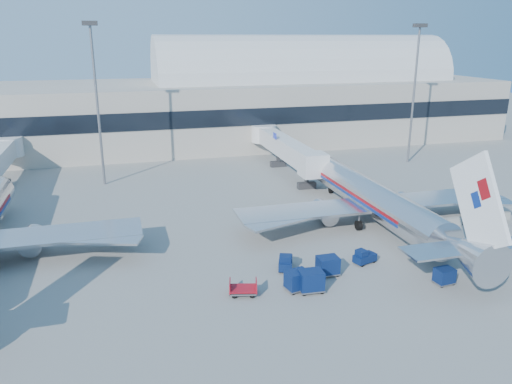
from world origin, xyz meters
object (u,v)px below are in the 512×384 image
object	(u,v)px
cart_train_c	(297,280)
cart_solo_near	(444,276)
tug_left	(285,262)
ramp_worker	(494,260)
mast_east	(416,74)
tug_lead	(364,257)
jetbridge_near	(283,146)
tug_right	(436,251)
cart_train_a	(328,265)
barrier_far	(498,216)
barrier_mid	(474,219)
barrier_near	(449,222)
mast_west	(95,81)
cart_train_b	(311,281)
cart_solo_far	(499,248)
cart_open_red	(243,290)
airliner_main	(377,200)

from	to	relation	value
cart_train_c	cart_solo_near	bearing A→B (deg)	-22.11
tug_left	ramp_worker	bearing A→B (deg)	-85.14
cart_train_c	ramp_worker	size ratio (longest dim) A/B	1.16
mast_east	tug_lead	xyz separation A→B (m)	(-26.02, -34.39, -14.14)
jetbridge_near	tug_lead	world-z (taller)	jetbridge_near
ramp_worker	cart_solo_near	bearing A→B (deg)	60.99
tug_right	ramp_worker	bearing A→B (deg)	-8.69
cart_train_a	cart_solo_near	bearing A→B (deg)	-25.59
barrier_far	tug_lead	size ratio (longest dim) A/B	1.23
barrier_mid	cart_train_c	size ratio (longest dim) A/B	1.36
mast_east	barrier_near	xyz separation A→B (m)	(-12.00, -28.00, -14.34)
mast_west	cart_train_c	world-z (taller)	mast_west
ramp_worker	mast_east	bearing A→B (deg)	-61.42
cart_train_c	mast_east	bearing A→B (deg)	36.67
cart_train_a	cart_train_b	size ratio (longest dim) A/B	0.90
tug_lead	mast_east	bearing A→B (deg)	34.58
tug_right	cart_train_a	world-z (taller)	cart_train_a
ramp_worker	cart_train_a	bearing A→B (deg)	38.18
jetbridge_near	cart_train_c	size ratio (longest dim) A/B	12.45
barrier_mid	ramp_worker	size ratio (longest dim) A/B	1.58
cart_train_a	cart_solo_far	xyz separation A→B (m)	(17.67, -0.82, -0.08)
cart_train_a	cart_train_b	xyz separation A→B (m)	(-2.58, -2.44, 0.06)
barrier_near	cart_train_c	size ratio (longest dim) A/B	1.36
barrier_mid	barrier_far	distance (m)	3.30
tug_right	cart_solo_far	size ratio (longest dim) A/B	1.27
cart_train_a	cart_open_red	bearing A→B (deg)	-169.75
barrier_near	cart_train_a	bearing A→B (deg)	-157.17
mast_east	tug_right	distance (m)	42.19
mast_east	barrier_far	world-z (taller)	mast_east
airliner_main	cart_train_b	size ratio (longest dim) A/B	16.94
barrier_near	cart_open_red	size ratio (longest dim) A/B	1.15
barrier_far	cart_open_red	bearing A→B (deg)	-164.50
cart_solo_near	cart_open_red	bearing A→B (deg)	164.46
barrier_near	cart_open_red	bearing A→B (deg)	-160.89
airliner_main	mast_east	distance (m)	34.51
tug_lead	ramp_worker	bearing A→B (deg)	-40.77
mast_east	barrier_mid	size ratio (longest dim) A/B	7.53
barrier_near	barrier_far	bearing A→B (deg)	0.00
tug_lead	cart_solo_near	size ratio (longest dim) A/B	1.36
jetbridge_near	mast_east	distance (m)	24.91
tug_right	mast_east	bearing A→B (deg)	100.63
mast_west	cart_open_red	xyz separation A→B (m)	(11.50, -37.18, -14.35)
cart_train_b	cart_open_red	bearing A→B (deg)	173.68
mast_east	barrier_near	distance (m)	33.67
airliner_main	cart_solo_far	xyz separation A→B (m)	(7.36, -11.03, -2.08)
airliner_main	cart_train_a	bearing A→B (deg)	-135.27
tug_left	mast_east	bearing A→B (deg)	-24.17
tug_left	cart_train_a	distance (m)	3.92
jetbridge_near	tug_lead	distance (m)	35.53
tug_right	tug_left	xyz separation A→B (m)	(-14.93, 1.52, 0.05)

